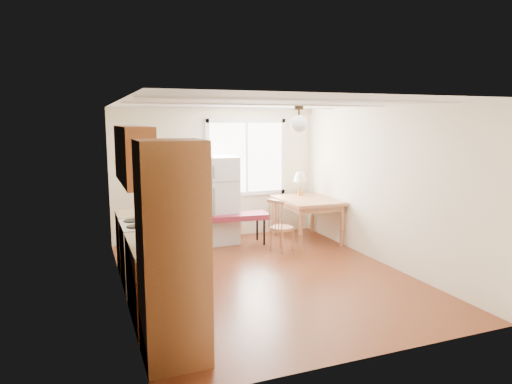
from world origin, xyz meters
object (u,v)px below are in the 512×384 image
bench (233,217)px  chair (278,223)px  refrigerator (218,200)px  dining_table (307,204)px

bench → chair: chair is taller
refrigerator → bench: size_ratio=1.24×
refrigerator → dining_table: 1.69m
dining_table → bench: bearing=172.6°
refrigerator → bench: (0.20, -0.32, -0.28)m
dining_table → chair: (-0.81, -0.50, -0.19)m
refrigerator → bench: bearing=-58.7°
refrigerator → chair: size_ratio=1.76×
dining_table → chair: chair is taller
bench → dining_table: (1.40, -0.20, 0.19)m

